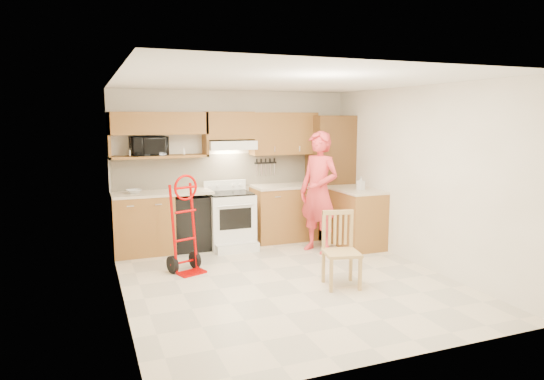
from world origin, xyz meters
TOP-DOWN VIEW (x-y plane):
  - floor at (0.00, 0.00)m, footprint 4.00×4.50m
  - ceiling at (0.00, 0.00)m, footprint 4.00×4.50m
  - wall_back at (0.00, 2.26)m, footprint 4.00×0.02m
  - wall_front at (0.00, -2.26)m, footprint 4.00×0.02m
  - wall_left at (-2.01, 0.00)m, footprint 0.02×4.50m
  - wall_right at (2.01, 0.00)m, footprint 0.02×4.50m
  - backsplash at (0.00, 2.23)m, footprint 3.92×0.03m
  - lower_cab_left at (-1.55, 1.95)m, footprint 0.90×0.60m
  - dishwasher at (-0.80, 1.95)m, footprint 0.60×0.60m
  - lower_cab_right at (0.83, 1.95)m, footprint 1.14×0.60m
  - countertop_left at (-1.25, 1.95)m, footprint 1.50×0.63m
  - countertop_right at (0.83, 1.95)m, footprint 1.14×0.63m
  - cab_return_right at (1.70, 1.15)m, footprint 0.60×1.00m
  - countertop_return at (1.70, 1.15)m, footprint 0.63×1.00m
  - pantry_tall at (1.65, 1.95)m, footprint 0.70×0.60m
  - upper_cab_left at (-1.25, 2.08)m, footprint 1.50×0.33m
  - upper_shelf_mw at (-1.25, 2.08)m, footprint 1.50×0.33m
  - upper_cab_center at (-0.12, 2.08)m, footprint 0.76×0.33m
  - upper_cab_right at (0.83, 2.08)m, footprint 1.14×0.33m
  - range_hood at (-0.12, 2.02)m, footprint 0.76×0.46m
  - knife_strip at (0.55, 2.21)m, footprint 0.40×0.05m
  - microwave at (-1.40, 2.08)m, footprint 0.57×0.42m
  - range at (-0.20, 1.79)m, footprint 0.71×0.93m
  - person at (1.00, 1.07)m, footprint 0.69×0.80m
  - hand_truck at (-1.11, 0.78)m, footprint 0.59×0.57m
  - dining_chair at (0.54, -0.46)m, footprint 0.50×0.53m
  - soap_bottle at (1.70, 1.01)m, footprint 0.11×0.11m
  - bowl at (-1.66, 1.95)m, footprint 0.26×0.26m

SIDE VIEW (x-z plane):
  - floor at x=0.00m, z-range -0.02..0.00m
  - dishwasher at x=-0.80m, z-range 0.00..0.85m
  - lower_cab_left at x=-1.55m, z-range 0.00..0.90m
  - lower_cab_right at x=0.83m, z-range 0.00..0.90m
  - cab_return_right at x=1.70m, z-range 0.00..0.90m
  - dining_chair at x=0.54m, z-range 0.00..0.92m
  - range at x=-0.20m, z-range 0.00..1.05m
  - hand_truck at x=-1.11m, z-range 0.00..1.19m
  - countertop_left at x=-1.25m, z-range 0.90..0.94m
  - countertop_right at x=0.83m, z-range 0.90..0.94m
  - countertop_return at x=1.70m, z-range 0.90..0.94m
  - person at x=1.00m, z-range 0.00..1.87m
  - bowl at x=-1.66m, z-range 0.94..1.00m
  - soap_bottle at x=1.70m, z-range 0.94..1.15m
  - pantry_tall at x=1.65m, z-range 0.00..2.10m
  - backsplash at x=0.00m, z-range 0.92..1.48m
  - knife_strip at x=0.55m, z-range 1.09..1.39m
  - wall_back at x=0.00m, z-range 0.00..2.50m
  - wall_front at x=0.00m, z-range 0.00..2.50m
  - wall_left at x=-2.01m, z-range 0.00..2.50m
  - wall_right at x=2.01m, z-range 0.00..2.50m
  - upper_shelf_mw at x=-1.25m, z-range 1.45..1.49m
  - range_hood at x=-0.12m, z-range 1.56..1.70m
  - microwave at x=-1.40m, z-range 1.49..1.78m
  - upper_cab_right at x=0.83m, z-range 1.45..2.15m
  - upper_cab_center at x=-0.12m, z-range 1.72..2.16m
  - upper_cab_left at x=-1.25m, z-range 1.81..2.15m
  - ceiling at x=0.00m, z-range 2.50..2.52m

